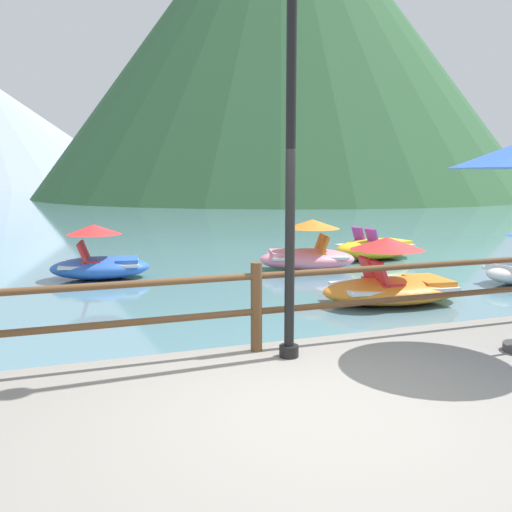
% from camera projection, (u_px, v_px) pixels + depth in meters
% --- Properties ---
extents(ground_plane, '(200.00, 200.00, 0.00)m').
position_uv_depth(ground_plane, '(80.00, 207.00, 41.72)').
color(ground_plane, slate).
extents(dock_railing, '(23.92, 0.12, 0.95)m').
position_uv_depth(dock_railing, '(256.00, 297.00, 5.83)').
color(dock_railing, brown).
rests_on(dock_railing, promenade_dock).
extents(lamp_post, '(0.28, 0.28, 4.09)m').
position_uv_depth(lamp_post, '(291.00, 111.00, 5.38)').
color(lamp_post, black).
rests_on(lamp_post, promenade_dock).
extents(pedal_boat_1, '(2.31, 1.57, 1.21)m').
position_uv_depth(pedal_boat_1, '(100.00, 260.00, 12.31)').
color(pedal_boat_1, blue).
rests_on(pedal_boat_1, ground).
extents(pedal_boat_3, '(2.60, 1.94, 1.23)m').
position_uv_depth(pedal_boat_3, '(308.00, 253.00, 13.48)').
color(pedal_boat_3, pink).
rests_on(pedal_boat_3, ground).
extents(pedal_boat_5, '(2.73, 1.66, 1.19)m').
position_uv_depth(pedal_boat_5, '(392.00, 282.00, 9.89)').
color(pedal_boat_5, orange).
rests_on(pedal_boat_5, ground).
extents(pedal_boat_6, '(2.64, 1.76, 0.88)m').
position_uv_depth(pedal_boat_6, '(375.00, 248.00, 15.35)').
color(pedal_boat_6, yellow).
rests_on(pedal_boat_6, ground).
extents(cliff_headland, '(55.49, 55.49, 38.01)m').
position_uv_depth(cliff_headland, '(264.00, 41.00, 64.14)').
color(cliff_headland, '#2D5633').
rests_on(cliff_headland, ground).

